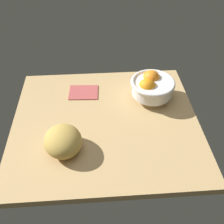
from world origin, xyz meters
TOP-DOWN VIEW (x-y plane):
  - ground_plane at (0.00, 0.00)cm, footprint 74.97×66.93cm
  - fruit_bowl at (20.53, 13.13)cm, footprint 18.87×18.87cm
  - bread_loaf at (-15.71, -13.49)cm, footprint 16.89×17.97cm
  - napkin_folded at (-9.17, 18.59)cm, footprint 13.55×10.84cm

SIDE VIEW (x-z plane):
  - ground_plane at x=0.00cm, z-range -3.00..0.00cm
  - napkin_folded at x=-9.17cm, z-range 0.00..0.83cm
  - bread_loaf at x=-15.71cm, z-range 0.00..9.04cm
  - fruit_bowl at x=20.53cm, z-range 0.72..11.92cm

